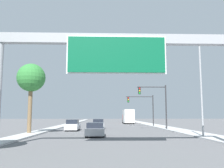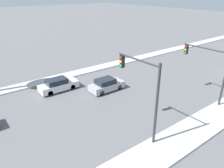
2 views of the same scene
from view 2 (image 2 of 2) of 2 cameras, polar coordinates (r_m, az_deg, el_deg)
name	(u,v)px [view 2 (image 2 of 2)]	position (r m, az deg, el deg)	size (l,w,h in m)	color
median_strip_left	(164,52)	(43.97, 13.39, 8.19)	(2.00, 120.00, 0.15)	#B9B9B9
car_far_left	(106,85)	(26.16, -1.47, -0.24)	(1.83, 4.23, 1.53)	#A5A8AD
car_far_right	(58,85)	(26.92, -13.86, -0.24)	(1.73, 4.64, 1.54)	silver
traffic_light_near_intersection	(144,86)	(16.73, 8.44, -0.64)	(4.44, 0.32, 6.70)	#2D2D30
traffic_light_mid_block	(210,65)	(24.83, 24.21, 4.64)	(5.26, 0.32, 5.96)	#2D2D30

